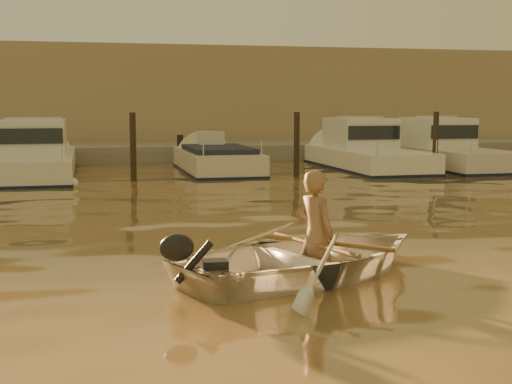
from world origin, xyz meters
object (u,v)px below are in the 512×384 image
object	(u,v)px
dinghy	(310,256)
moored_boat_5	(445,149)
person	(316,234)
moored_boat_2	(33,156)
moored_boat_4	(367,151)
waterfront_building	(118,101)
moored_boat_3	(217,165)

from	to	relation	value
dinghy	moored_boat_5	bearing A→B (deg)	-56.44
person	moored_boat_2	distance (m)	15.29
moored_boat_4	moored_boat_5	bearing A→B (deg)	0.00
moored_boat_4	waterfront_building	world-z (taller)	waterfront_building
moored_boat_4	waterfront_building	size ratio (longest dim) A/B	0.16
moored_boat_4	person	bearing A→B (deg)	-114.66
person	moored_boat_4	size ratio (longest dim) A/B	0.23
person	moored_boat_2	xyz separation A→B (m)	(-4.48, 14.62, 0.08)
waterfront_building	moored_boat_5	bearing A→B (deg)	-44.88
moored_boat_3	moored_boat_5	size ratio (longest dim) A/B	0.80
moored_boat_2	moored_boat_4	xyz separation A→B (m)	(11.19, 0.00, 0.00)
dinghy	person	bearing A→B (deg)	-90.00
dinghy	moored_boat_4	xyz separation A→B (m)	(6.80, 14.66, 0.36)
dinghy	moored_boat_3	distance (m)	14.73
dinghy	moored_boat_5	distance (m)	17.64
dinghy	moored_boat_3	world-z (taller)	moored_boat_3
moored_boat_4	moored_boat_3	bearing A→B (deg)	180.00
moored_boat_3	moored_boat_4	size ratio (longest dim) A/B	0.84
moored_boat_3	moored_boat_4	distance (m)	5.36
person	waterfront_building	xyz separation A→B (m)	(-1.32, 25.62, 1.86)
dinghy	moored_boat_2	xyz separation A→B (m)	(-4.39, 14.66, 0.36)
dinghy	waterfront_building	distance (m)	25.77
moored_boat_4	dinghy	bearing A→B (deg)	-114.90
dinghy	moored_boat_2	distance (m)	15.30
moored_boat_5	person	bearing A→B (deg)	-123.64
person	moored_boat_5	size ratio (longest dim) A/B	0.21
moored_boat_2	moored_boat_5	bearing A→B (deg)	0.00
moored_boat_3	moored_boat_5	xyz separation A→B (m)	(8.36, 0.00, 0.40)
dinghy	moored_boat_2	bearing A→B (deg)	-5.94
moored_boat_2	moored_boat_4	world-z (taller)	same
person	waterfront_building	size ratio (longest dim) A/B	0.04
dinghy	person	size ratio (longest dim) A/B	2.22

